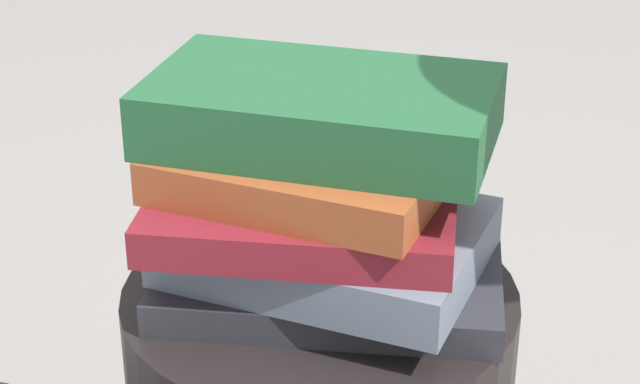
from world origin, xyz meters
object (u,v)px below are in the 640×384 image
object	(u,v)px
book_rust	(307,165)
book_forest	(317,111)
book_slate	(328,242)
book_maroon	(305,206)
book_charcoal	(330,277)

from	to	relation	value
book_rust	book_forest	distance (m)	0.05
book_slate	book_rust	size ratio (longest dim) A/B	1.12
book_slate	book_maroon	size ratio (longest dim) A/B	1.02
book_charcoal	book_slate	bearing A→B (deg)	59.80
book_maroon	book_slate	bearing A→B (deg)	-154.79
book_rust	book_forest	world-z (taller)	book_forest
book_charcoal	book_forest	world-z (taller)	book_forest
book_slate	book_forest	world-z (taller)	book_forest
book_slate	book_charcoal	bearing A→B (deg)	-104.59
book_slate	book_forest	size ratio (longest dim) A/B	0.92
book_maroon	book_forest	distance (m)	0.08
book_forest	book_slate	bearing A→B (deg)	152.35
book_rust	book_forest	bearing A→B (deg)	-117.54
book_charcoal	book_rust	distance (m)	0.11
book_maroon	book_forest	xyz separation A→B (m)	(-0.01, -0.02, 0.08)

